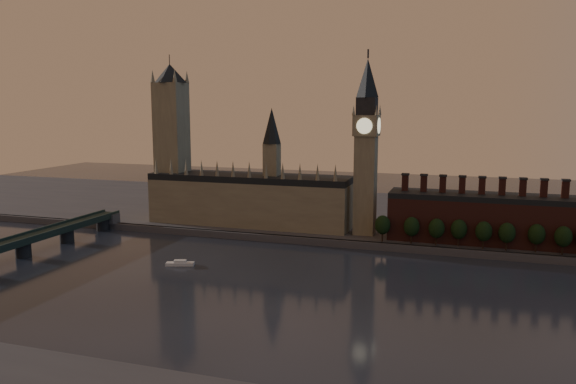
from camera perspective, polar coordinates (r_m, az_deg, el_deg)
name	(u,v)px	position (r m, az deg, el deg)	size (l,w,h in m)	color
ground	(293,298)	(238.06, 0.50, -10.71)	(900.00, 900.00, 0.00)	black
north_bank	(367,215)	(405.35, 8.08, -2.32)	(900.00, 182.00, 4.00)	#46464B
palace_of_westminster	(251,197)	(359.07, -3.80, -0.50)	(130.00, 30.30, 74.00)	gray
victoria_tower	(172,137)	(379.18, -11.72, 5.52)	(24.00, 24.00, 108.00)	gray
big_ben	(366,145)	(329.92, 7.95, 4.77)	(15.00, 15.00, 107.00)	gray
chimney_block	(490,218)	(330.18, 19.86, -2.50)	(110.00, 25.00, 37.00)	#52251F
embankment_tree_0	(383,225)	(317.82, 9.59, -3.32)	(8.60, 8.60, 14.88)	black
embankment_tree_1	(412,227)	(316.56, 12.45, -3.46)	(8.60, 8.60, 14.88)	black
embankment_tree_2	(437,228)	(315.36, 14.86, -3.59)	(8.60, 8.60, 14.88)	black
embankment_tree_3	(459,229)	(316.34, 16.97, -3.64)	(8.60, 8.60, 14.88)	black
embankment_tree_4	(484,231)	(315.12, 19.27, -3.80)	(8.60, 8.60, 14.88)	black
embankment_tree_5	(507,233)	(315.83, 21.35, -3.89)	(8.60, 8.60, 14.88)	black
embankment_tree_6	(537,234)	(318.26, 23.94, -3.95)	(8.60, 8.60, 14.88)	black
embankment_tree_7	(563,237)	(318.39, 26.18, -4.09)	(8.60, 8.60, 14.88)	black
river_boat	(180,263)	(288.64, -10.91, -7.13)	(14.53, 8.00, 2.79)	silver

